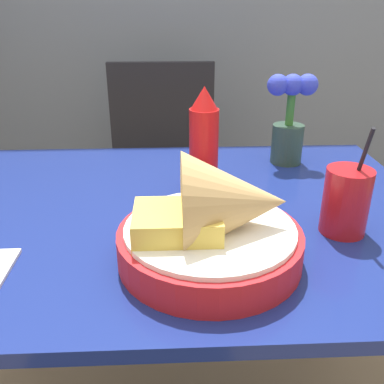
# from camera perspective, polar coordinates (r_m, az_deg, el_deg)

# --- Properties ---
(dining_table) EXTENTS (1.03, 0.76, 0.72)m
(dining_table) POSITION_cam_1_polar(r_m,az_deg,el_deg) (0.92, -1.55, -8.24)
(dining_table) COLOR navy
(dining_table) RESTS_ON ground_plane
(chair_far_window) EXTENTS (0.40, 0.40, 0.89)m
(chair_far_window) POSITION_cam_1_polar(r_m,az_deg,el_deg) (1.65, -3.90, 4.02)
(chair_far_window) COLOR black
(chair_far_window) RESTS_ON ground_plane
(food_basket) EXTENTS (0.29, 0.29, 0.18)m
(food_basket) POSITION_cam_1_polar(r_m,az_deg,el_deg) (0.67, 3.47, -4.45)
(food_basket) COLOR red
(food_basket) RESTS_ON dining_table
(ketchup_bottle) EXTENTS (0.06, 0.06, 0.23)m
(ketchup_bottle) POSITION_cam_1_polar(r_m,az_deg,el_deg) (0.90, 1.58, 6.65)
(ketchup_bottle) COLOR red
(ketchup_bottle) RESTS_ON dining_table
(drink_cup) EXTENTS (0.08, 0.08, 0.20)m
(drink_cup) POSITION_cam_1_polar(r_m,az_deg,el_deg) (0.80, 19.81, -1.41)
(drink_cup) COLOR red
(drink_cup) RESTS_ON dining_table
(flower_vase) EXTENTS (0.12, 0.08, 0.22)m
(flower_vase) POSITION_cam_1_polar(r_m,az_deg,el_deg) (1.10, 12.83, 9.27)
(flower_vase) COLOR #2D4738
(flower_vase) RESTS_ON dining_table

